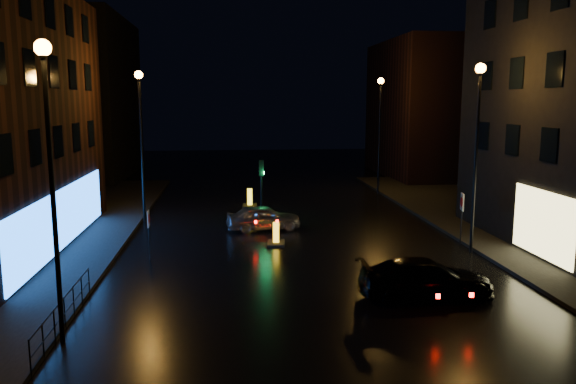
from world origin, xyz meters
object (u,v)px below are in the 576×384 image
(bollard_near, at_px, (276,240))
(road_sign_right, at_px, (462,206))
(bollard_far, at_px, (250,203))
(silver_hatchback, at_px, (263,217))
(traffic_signal, at_px, (262,211))
(dark_sedan, at_px, (426,279))
(road_sign_left, at_px, (149,223))

(bollard_near, bearing_deg, road_sign_right, 0.47)
(bollard_far, bearing_deg, silver_hatchback, -82.67)
(road_sign_right, bearing_deg, bollard_far, -36.37)
(traffic_signal, xyz_separation_m, silver_hatchback, (-0.05, -2.54, 0.16))
(traffic_signal, relative_size, road_sign_right, 1.40)
(dark_sedan, height_order, bollard_far, dark_sedan)
(silver_hatchback, bearing_deg, road_sign_left, 126.96)
(bollard_near, bearing_deg, dark_sedan, -53.34)
(silver_hatchback, distance_m, road_sign_left, 7.35)
(silver_hatchback, xyz_separation_m, bollard_near, (0.40, -3.12, -0.43))
(bollard_near, relative_size, bollard_far, 0.94)
(silver_hatchback, bearing_deg, bollard_near, -179.67)
(bollard_near, xyz_separation_m, road_sign_left, (-5.65, -1.94, 1.36))
(bollard_near, height_order, bollard_far, bollard_far)
(silver_hatchback, height_order, bollard_near, silver_hatchback)
(traffic_signal, height_order, road_sign_right, traffic_signal)
(road_sign_right, bearing_deg, traffic_signal, -24.26)
(bollard_far, distance_m, road_sign_left, 12.72)
(traffic_signal, xyz_separation_m, bollard_near, (0.35, -5.66, -0.27))
(dark_sedan, distance_m, bollard_near, 9.08)
(bollard_near, xyz_separation_m, bollard_far, (-0.88, 9.77, 0.02))
(dark_sedan, bearing_deg, traffic_signal, 18.98)
(bollard_near, bearing_deg, bollard_far, 101.68)
(silver_hatchback, relative_size, bollard_far, 2.81)
(bollard_near, height_order, road_sign_left, road_sign_left)
(dark_sedan, relative_size, road_sign_right, 1.90)
(road_sign_left, bearing_deg, silver_hatchback, 43.01)
(road_sign_left, bearing_deg, road_sign_right, 3.03)
(bollard_near, bearing_deg, road_sign_left, -154.47)
(silver_hatchback, height_order, road_sign_right, road_sign_right)
(bollard_near, bearing_deg, silver_hatchback, 103.93)
(bollard_far, xyz_separation_m, road_sign_left, (-4.77, -11.71, 1.34))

